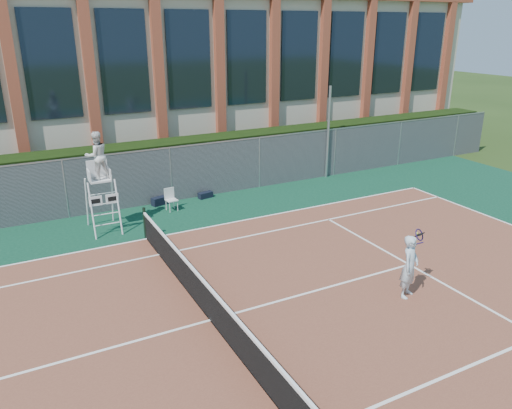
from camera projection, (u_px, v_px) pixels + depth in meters
name	position (u px, v px, depth m)	size (l,w,h in m)	color
ground	(211.00, 321.00, 12.07)	(120.00, 120.00, 0.00)	#233814
apron	(196.00, 302.00, 12.90)	(36.00, 20.00, 0.01)	#0B3423
tennis_court	(211.00, 320.00, 12.06)	(23.77, 10.97, 0.02)	brown
tennis_net	(210.00, 302.00, 11.89)	(0.10, 11.30, 1.10)	black
fence	(121.00, 182.00, 19.03)	(40.00, 0.06, 2.20)	#595E60
hedge	(114.00, 174.00, 20.03)	(40.00, 1.40, 2.20)	black
building	(73.00, 78.00, 25.62)	(45.00, 10.60, 8.22)	beige
steel_pole	(328.00, 133.00, 22.74)	(0.12, 0.12, 4.21)	#9EA0A5
umpire_chair	(97.00, 158.00, 16.61)	(0.98, 1.50, 3.50)	white
plastic_chair	(170.00, 197.00, 19.12)	(0.45, 0.45, 0.87)	silver
sports_bag_near	(161.00, 201.00, 19.82)	(0.74, 0.30, 0.32)	black
sports_bag_far	(205.00, 195.00, 20.58)	(0.60, 0.26, 0.24)	black
tennis_player	(410.00, 266.00, 12.87)	(1.01, 0.76, 1.72)	silver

